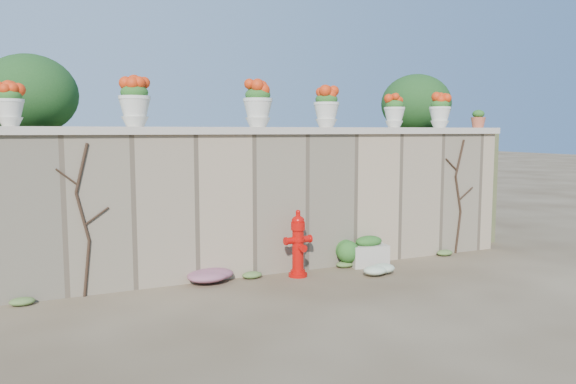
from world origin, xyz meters
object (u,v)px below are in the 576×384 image
planter_box (369,252)px  terracotta_pot (478,120)px  urn_pot_0 (9,105)px  fire_hydrant (298,243)px

planter_box → terracotta_pot: bearing=18.0°
urn_pot_0 → terracotta_pot: 7.23m
urn_pot_0 → terracotta_pot: urn_pot_0 is taller
fire_hydrant → terracotta_pot: terracotta_pot is taller
fire_hydrant → planter_box: 1.27m
planter_box → urn_pot_0: bearing=-174.9°
fire_hydrant → planter_box: bearing=0.6°
fire_hydrant → terracotta_pot: 4.10m
urn_pot_0 → terracotta_pot: bearing=0.0°
planter_box → terracotta_pot: terracotta_pot is taller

